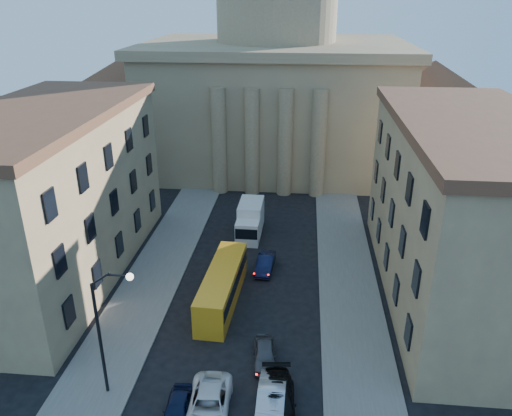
{
  "coord_description": "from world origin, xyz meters",
  "views": [
    {
      "loc": [
        4.15,
        -15.2,
        23.24
      ],
      "look_at": [
        0.74,
        19.85,
        7.91
      ],
      "focal_mm": 35.0,
      "sensor_mm": 36.0,
      "label": 1
    }
  ],
  "objects_px": {
    "street_lamp": "(106,324)",
    "car_left_near": "(177,409)",
    "city_bus": "(222,285)",
    "car_right_near": "(271,401)",
    "box_truck": "(250,221)"
  },
  "relations": [
    {
      "from": "street_lamp",
      "to": "city_bus",
      "type": "relative_size",
      "value": 0.86
    },
    {
      "from": "city_bus",
      "to": "box_truck",
      "type": "xyz_separation_m",
      "value": [
        0.9,
        12.43,
        0.02
      ]
    },
    {
      "from": "car_right_near",
      "to": "box_truck",
      "type": "relative_size",
      "value": 0.79
    },
    {
      "from": "car_right_near",
      "to": "box_truck",
      "type": "xyz_separation_m",
      "value": [
        -3.83,
        23.63,
        0.77
      ]
    },
    {
      "from": "car_right_near",
      "to": "city_bus",
      "type": "height_order",
      "value": "city_bus"
    },
    {
      "from": "street_lamp",
      "to": "car_left_near",
      "type": "xyz_separation_m",
      "value": [
        4.34,
        -1.54,
        -4.64
      ]
    },
    {
      "from": "street_lamp",
      "to": "car_left_near",
      "type": "relative_size",
      "value": 2.34
    },
    {
      "from": "car_left_near",
      "to": "city_bus",
      "type": "bearing_deg",
      "value": 84.85
    },
    {
      "from": "street_lamp",
      "to": "city_bus",
      "type": "distance_m",
      "value": 12.37
    },
    {
      "from": "street_lamp",
      "to": "car_left_near",
      "type": "height_order",
      "value": "street_lamp"
    },
    {
      "from": "car_right_near",
      "to": "city_bus",
      "type": "xyz_separation_m",
      "value": [
        -4.73,
        11.19,
        0.75
      ]
    },
    {
      "from": "street_lamp",
      "to": "city_bus",
      "type": "bearing_deg",
      "value": 64.37
    },
    {
      "from": "city_bus",
      "to": "box_truck",
      "type": "bearing_deg",
      "value": 88.82
    },
    {
      "from": "car_right_near",
      "to": "city_bus",
      "type": "relative_size",
      "value": 0.46
    },
    {
      "from": "street_lamp",
      "to": "car_right_near",
      "type": "relative_size",
      "value": 1.86
    }
  ]
}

